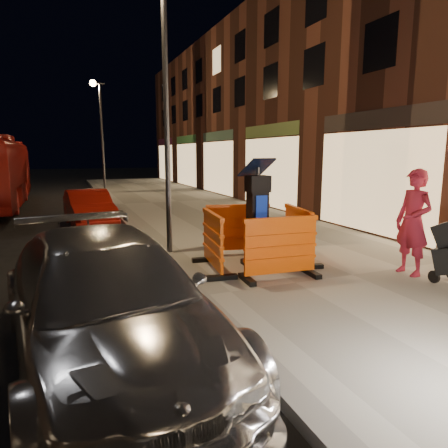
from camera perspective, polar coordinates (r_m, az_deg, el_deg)
name	(u,v)px	position (r m, az deg, el deg)	size (l,w,h in m)	color
ground_plane	(201,305)	(6.55, -3.31, -11.45)	(120.00, 120.00, 0.00)	black
sidewalk	(352,279)	(7.94, 17.86, -7.44)	(6.00, 60.00, 0.15)	gray
kerb	(201,300)	(6.52, -3.32, -10.83)	(0.30, 60.00, 0.15)	slate
parking_kiosk	(257,216)	(7.99, 4.78, 1.17)	(0.64, 0.64, 2.03)	black
barrier_front	(281,248)	(7.26, 8.09, -3.43)	(1.45, 0.60, 1.13)	#FC5707
barrier_back	(238,229)	(8.92, 2.01, -0.79)	(1.45, 0.60, 1.13)	#FC5707
barrier_kerbside	(213,242)	(7.71, -1.61, -2.53)	(1.45, 0.60, 1.13)	#FC5707
barrier_bldgside	(297,234)	(8.54, 10.45, -1.45)	(1.45, 0.60, 1.13)	#FC5707
car_silver	(110,359)	(5.16, -16.02, -18.10)	(2.05, 5.04, 1.46)	#ADADB2
car_red	(90,226)	(13.96, -18.59, -0.32)	(1.27, 3.65, 1.20)	maroon
man	(413,222)	(8.16, 25.42, 0.21)	(0.72, 0.47, 1.98)	maroon
street_lamp_mid	(166,118)	(9.07, -8.22, 14.75)	(0.12, 0.12, 6.00)	#3F3F44
street_lamp_far	(102,139)	(23.89, -16.98, 11.50)	(0.12, 0.12, 6.00)	#3F3F44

